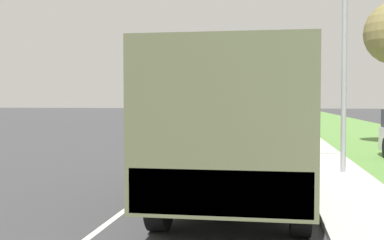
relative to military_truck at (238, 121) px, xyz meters
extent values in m
plane|color=#38383A|center=(-2.09, 30.99, -1.68)|extent=(180.00, 180.00, 0.00)
cube|color=silver|center=(-2.09, 30.99, -1.67)|extent=(0.12, 120.00, 0.00)
cube|color=beige|center=(2.41, 30.99, -1.62)|extent=(1.80, 120.00, 0.12)
cube|color=#56843D|center=(6.81, 30.99, -1.67)|extent=(7.00, 120.00, 0.02)
cube|color=#606647|center=(0.00, 3.00, -0.07)|extent=(2.51, 2.24, 2.08)
cube|color=#4C5138|center=(0.00, -0.99, 0.09)|extent=(2.51, 5.75, 2.41)
cube|color=#606647|center=(0.00, -3.81, -0.76)|extent=(2.39, 0.10, 0.60)
cube|color=red|center=(-0.94, -3.83, -0.56)|extent=(0.12, 0.06, 0.12)
cube|color=red|center=(0.94, -3.83, -0.56)|extent=(0.12, 0.06, 0.12)
cylinder|color=black|center=(-1.11, 2.89, -1.14)|extent=(0.30, 1.07, 1.07)
cylinder|color=black|center=(1.11, 2.89, -1.14)|extent=(0.30, 1.07, 1.07)
cylinder|color=black|center=(-1.11, -2.43, -1.14)|extent=(0.30, 1.07, 1.07)
cylinder|color=black|center=(1.11, -2.43, -1.14)|extent=(0.30, 1.07, 1.07)
cylinder|color=black|center=(-1.11, -0.70, -1.14)|extent=(0.30, 1.07, 1.07)
cylinder|color=black|center=(1.11, -0.70, -1.14)|extent=(0.30, 1.07, 1.07)
cube|color=silver|center=(-0.57, 14.53, -1.19)|extent=(1.89, 4.18, 0.63)
cube|color=black|center=(-0.57, 14.62, -0.55)|extent=(1.67, 1.88, 0.66)
cylinder|color=black|center=(-1.42, 15.87, -1.36)|extent=(0.20, 0.64, 0.64)
cylinder|color=black|center=(0.28, 15.87, -1.36)|extent=(0.20, 0.64, 0.64)
cylinder|color=black|center=(-1.42, 13.20, -1.36)|extent=(0.20, 0.64, 0.64)
cylinder|color=black|center=(0.28, 13.20, -1.36)|extent=(0.20, 0.64, 0.64)
cube|color=#B7BABF|center=(-0.24, 22.83, -1.16)|extent=(1.84, 4.02, 0.67)
cube|color=black|center=(-0.24, 22.91, -0.48)|extent=(1.62, 1.81, 0.69)
cylinder|color=black|center=(-1.06, 24.12, -1.36)|extent=(0.20, 0.64, 0.64)
cylinder|color=black|center=(0.58, 24.12, -1.36)|extent=(0.20, 0.64, 0.64)
cylinder|color=black|center=(-1.06, 21.55, -1.36)|extent=(0.20, 0.64, 0.64)
cylinder|color=black|center=(0.58, 21.55, -1.36)|extent=(0.20, 0.64, 0.64)
cylinder|color=gray|center=(2.66, 3.88, 2.33)|extent=(0.14, 0.14, 7.78)
camera|label=1|loc=(0.64, -9.95, 0.42)|focal=45.00mm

